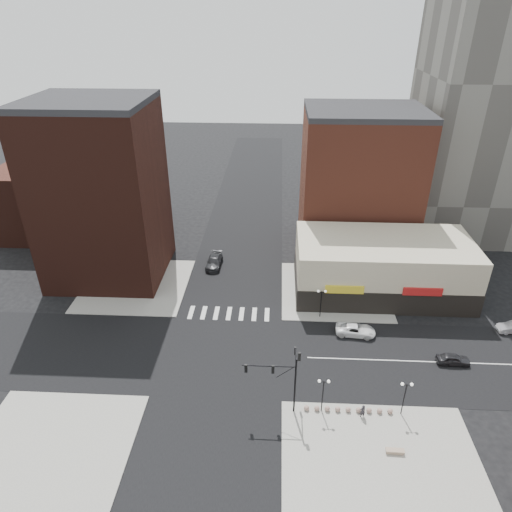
{
  "coord_description": "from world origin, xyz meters",
  "views": [
    {
      "loc": [
        6.04,
        -41.25,
        36.3
      ],
      "look_at": [
        3.72,
        4.45,
        11.0
      ],
      "focal_mm": 32.0,
      "sensor_mm": 36.0,
      "label": 1
    }
  ],
  "objects_px": {
    "street_lamp_ne": "(321,297)",
    "street_lamp_se_a": "(323,387)",
    "pedestrian": "(363,411)",
    "stone_bench": "(395,451)",
    "traffic_signal": "(286,372)",
    "dark_sedan_north": "(214,262)",
    "white_suv": "(356,330)",
    "dark_sedan_east": "(453,359)",
    "street_lamp_se_b": "(406,391)"
  },
  "relations": [
    {
      "from": "street_lamp_se_a",
      "to": "white_suv",
      "type": "xyz_separation_m",
      "value": [
        5.17,
        12.67,
        -2.61
      ]
    },
    {
      "from": "traffic_signal",
      "to": "stone_bench",
      "type": "distance_m",
      "value": 12.17
    },
    {
      "from": "street_lamp_se_a",
      "to": "street_lamp_se_b",
      "type": "distance_m",
      "value": 8.0
    },
    {
      "from": "street_lamp_se_a",
      "to": "stone_bench",
      "type": "height_order",
      "value": "street_lamp_se_a"
    },
    {
      "from": "traffic_signal",
      "to": "street_lamp_se_a",
      "type": "distance_m",
      "value": 4.12
    },
    {
      "from": "dark_sedan_east",
      "to": "dark_sedan_north",
      "type": "xyz_separation_m",
      "value": [
        -30.35,
        20.9,
        0.15
      ]
    },
    {
      "from": "street_lamp_se_a",
      "to": "dark_sedan_north",
      "type": "relative_size",
      "value": 0.77
    },
    {
      "from": "traffic_signal",
      "to": "street_lamp_ne",
      "type": "xyz_separation_m",
      "value": [
        4.76,
        15.83,
        -1.67
      ]
    },
    {
      "from": "street_lamp_se_a",
      "to": "dark_sedan_east",
      "type": "distance_m",
      "value": 17.71
    },
    {
      "from": "street_lamp_se_b",
      "to": "white_suv",
      "type": "bearing_deg",
      "value": 102.58
    },
    {
      "from": "street_lamp_ne",
      "to": "dark_sedan_north",
      "type": "height_order",
      "value": "street_lamp_ne"
    },
    {
      "from": "traffic_signal",
      "to": "pedestrian",
      "type": "height_order",
      "value": "traffic_signal"
    },
    {
      "from": "street_lamp_se_b",
      "to": "street_lamp_ne",
      "type": "distance_m",
      "value": 17.46
    },
    {
      "from": "white_suv",
      "to": "traffic_signal",
      "type": "bearing_deg",
      "value": 150.25
    },
    {
      "from": "traffic_signal",
      "to": "dark_sedan_east",
      "type": "relative_size",
      "value": 2.08
    },
    {
      "from": "street_lamp_ne",
      "to": "white_suv",
      "type": "distance_m",
      "value": 5.94
    },
    {
      "from": "white_suv",
      "to": "dark_sedan_east",
      "type": "bearing_deg",
      "value": -108.79
    },
    {
      "from": "traffic_signal",
      "to": "dark_sedan_east",
      "type": "xyz_separation_m",
      "value": [
        19.41,
        7.7,
        -4.32
      ]
    },
    {
      "from": "street_lamp_se_a",
      "to": "dark_sedan_east",
      "type": "height_order",
      "value": "street_lamp_se_a"
    },
    {
      "from": "street_lamp_se_b",
      "to": "dark_sedan_east",
      "type": "height_order",
      "value": "street_lamp_se_b"
    },
    {
      "from": "stone_bench",
      "to": "pedestrian",
      "type": "bearing_deg",
      "value": 121.87
    },
    {
      "from": "traffic_signal",
      "to": "stone_bench",
      "type": "bearing_deg",
      "value": -25.56
    },
    {
      "from": "street_lamp_ne",
      "to": "pedestrian",
      "type": "bearing_deg",
      "value": -79.7
    },
    {
      "from": "street_lamp_ne",
      "to": "dark_sedan_east",
      "type": "height_order",
      "value": "street_lamp_ne"
    },
    {
      "from": "dark_sedan_north",
      "to": "pedestrian",
      "type": "bearing_deg",
      "value": -55.17
    },
    {
      "from": "white_suv",
      "to": "dark_sedan_east",
      "type": "distance_m",
      "value": 11.52
    },
    {
      "from": "dark_sedan_north",
      "to": "white_suv",
      "type": "bearing_deg",
      "value": -36.72
    },
    {
      "from": "street_lamp_ne",
      "to": "street_lamp_se_a",
      "type": "bearing_deg",
      "value": -93.58
    },
    {
      "from": "street_lamp_se_b",
      "to": "dark_sedan_north",
      "type": "distance_m",
      "value": 36.73
    },
    {
      "from": "street_lamp_ne",
      "to": "dark_sedan_north",
      "type": "relative_size",
      "value": 0.77
    },
    {
      "from": "dark_sedan_north",
      "to": "street_lamp_se_a",
      "type": "bearing_deg",
      "value": -60.64
    },
    {
      "from": "street_lamp_se_a",
      "to": "pedestrian",
      "type": "xyz_separation_m",
      "value": [
        4.01,
        -0.57,
        -2.4
      ]
    },
    {
      "from": "street_lamp_se_a",
      "to": "street_lamp_ne",
      "type": "xyz_separation_m",
      "value": [
        1.0,
        16.0,
        0.0
      ]
    },
    {
      "from": "street_lamp_se_a",
      "to": "dark_sedan_east",
      "type": "bearing_deg",
      "value": 26.71
    },
    {
      "from": "pedestrian",
      "to": "stone_bench",
      "type": "relative_size",
      "value": 0.89
    },
    {
      "from": "traffic_signal",
      "to": "street_lamp_se_a",
      "type": "xyz_separation_m",
      "value": [
        3.76,
        -0.17,
        -1.67
      ]
    },
    {
      "from": "traffic_signal",
      "to": "stone_bench",
      "type": "height_order",
      "value": "traffic_signal"
    },
    {
      "from": "dark_sedan_north",
      "to": "stone_bench",
      "type": "height_order",
      "value": "dark_sedan_north"
    },
    {
      "from": "traffic_signal",
      "to": "pedestrian",
      "type": "relative_size",
      "value": 5.07
    },
    {
      "from": "dark_sedan_east",
      "to": "street_lamp_ne",
      "type": "bearing_deg",
      "value": 62.15
    },
    {
      "from": "dark_sedan_north",
      "to": "dark_sedan_east",
      "type": "bearing_deg",
      "value": -32.26
    },
    {
      "from": "pedestrian",
      "to": "stone_bench",
      "type": "height_order",
      "value": "pedestrian"
    },
    {
      "from": "dark_sedan_north",
      "to": "stone_bench",
      "type": "relative_size",
      "value": 3.15
    },
    {
      "from": "stone_bench",
      "to": "dark_sedan_east",
      "type": "bearing_deg",
      "value": 55.51
    },
    {
      "from": "street_lamp_ne",
      "to": "dark_sedan_north",
      "type": "xyz_separation_m",
      "value": [
        -15.7,
        12.77,
        -2.51
      ]
    },
    {
      "from": "dark_sedan_east",
      "to": "stone_bench",
      "type": "bearing_deg",
      "value": 144.78
    },
    {
      "from": "street_lamp_se_b",
      "to": "stone_bench",
      "type": "xyz_separation_m",
      "value": [
        -1.61,
        -4.69,
        -2.96
      ]
    },
    {
      "from": "street_lamp_se_a",
      "to": "street_lamp_se_b",
      "type": "relative_size",
      "value": 1.0
    },
    {
      "from": "street_lamp_se_a",
      "to": "pedestrian",
      "type": "distance_m",
      "value": 4.71
    },
    {
      "from": "white_suv",
      "to": "dark_sedan_east",
      "type": "height_order",
      "value": "white_suv"
    }
  ]
}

